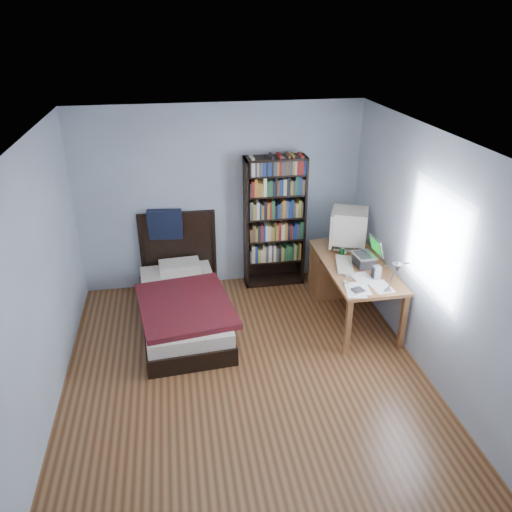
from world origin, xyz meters
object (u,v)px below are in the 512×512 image
Objects in this scene: bed at (182,302)px; speaker at (377,272)px; soda_can at (342,252)px; bookshelf at (275,222)px; keyboard at (344,265)px; desk_lamp at (396,270)px; laptop at (365,258)px; crt_monitor at (348,227)px; desk at (342,270)px.

speaker is at bearing -16.04° from bed.
bookshelf reaches higher than soda_can.
soda_can is at bearing -0.17° from bed.
speaker is 0.66m from soda_can.
keyboard is 1.26m from bookshelf.
laptop is at bearing 85.11° from desk_lamp.
bookshelf reaches higher than desk_lamp.
crt_monitor is at bearing 84.13° from keyboard.
bookshelf is at bearing 142.99° from desk.
bookshelf is at bearing 128.70° from laptop.
bookshelf is (-0.64, 1.07, 0.17)m from keyboard.
keyboard is 2.04m from bed.
desk_lamp reaches higher than speaker.
desk is at bearing 64.75° from soda_can.
desk is at bearing -150.25° from crt_monitor.
bookshelf is (-0.83, 0.58, -0.11)m from crt_monitor.
speaker is 0.09× the size of bookshelf.
laptop is 2.30m from bed.
desk_lamp is 2.24m from bookshelf.
laptop is at bearing -84.11° from crt_monitor.
bookshelf is at bearing 118.32° from speaker.
bed reaches higher than laptop.
desk is 2.13m from bed.
speaker is 0.08× the size of bed.
keyboard is at bearing 121.47° from speaker.
bed is at bearing -172.77° from keyboard.
laptop is 0.33m from speaker.
bed is (-1.32, -0.80, -0.66)m from bookshelf.
speaker reaches higher than keyboard.
soda_can is (-0.14, -0.23, -0.24)m from crt_monitor.
desk_lamp is at bearing -102.03° from speaker.
laptop reaches higher than desk.
soda_can is at bearing 93.43° from keyboard.
desk is 4.44× the size of laptop.
crt_monitor reaches higher than bed.
speaker is at bearing -58.02° from bookshelf.
soda_can is (0.06, 0.27, 0.04)m from keyboard.
desk_lamp is at bearing -89.64° from desk.
desk_lamp is at bearing -85.18° from soda_can.
crt_monitor is 0.57m from laptop.
keyboard is at bearing 172.25° from laptop.
crt_monitor is (0.04, 0.02, 0.61)m from desk.
bookshelf is at bearing 145.24° from crt_monitor.
crt_monitor is 0.36m from soda_can.
crt_monitor is at bearing 90.70° from speaker.
keyboard is 0.27× the size of bookshelf.
laptop is 0.75× the size of keyboard.
desk_lamp is 4.77× the size of soda_can.
speaker is (0.01, -0.33, -0.02)m from laptop.
crt_monitor is 1.51m from desk_lamp.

